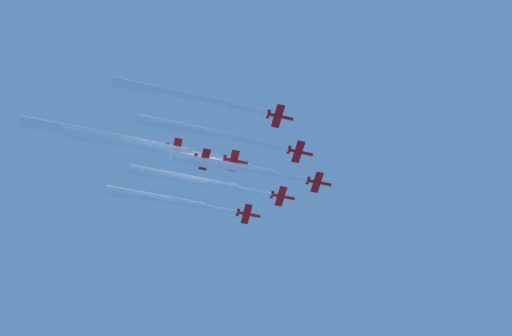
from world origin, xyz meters
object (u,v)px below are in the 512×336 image
(jet_lead, at_px, (224,165))
(jet_port_mid, at_px, (156,198))
(jet_starboard_outer, at_px, (114,141))
(jet_port_inner, at_px, (183,178))
(jet_port_outer, at_px, (132,141))
(jet_starboard_mid, at_px, (173,94))
(jet_trail_port, at_px, (76,130))
(jet_starboard_inner, at_px, (194,130))

(jet_lead, xyz_separation_m, jet_port_mid, (27.58, -10.72, 2.96))
(jet_lead, bearing_deg, jet_starboard_outer, 27.75)
(jet_port_inner, relative_size, jet_port_outer, 1.01)
(jet_starboard_mid, height_order, jet_port_outer, jet_port_outer)
(jet_port_mid, bearing_deg, jet_lead, 158.77)
(jet_starboard_mid, xyz_separation_m, jet_trail_port, (35.80, -7.30, 1.90))
(jet_port_outer, bearing_deg, jet_port_inner, -123.70)
(jet_starboard_inner, height_order, jet_starboard_outer, jet_starboard_outer)
(jet_port_mid, distance_m, jet_starboard_mid, 44.68)
(jet_port_mid, relative_size, jet_port_outer, 0.95)
(jet_port_inner, height_order, jet_starboard_mid, jet_port_inner)
(jet_port_inner, relative_size, jet_starboard_outer, 1.13)
(jet_lead, relative_size, jet_port_inner, 0.95)
(jet_starboard_inner, relative_size, jet_port_outer, 1.00)
(jet_port_inner, relative_size, jet_starboard_inner, 1.00)
(jet_lead, height_order, jet_trail_port, jet_trail_port)
(jet_port_inner, xyz_separation_m, jet_port_mid, (11.89, -6.45, 0.17))
(jet_starboard_inner, bearing_deg, jet_starboard_mid, 75.99)
(jet_starboard_inner, xyz_separation_m, jet_starboard_mid, (3.45, 13.84, 1.55))
(jet_port_inner, height_order, jet_starboard_inner, jet_port_inner)
(jet_port_inner, relative_size, jet_trail_port, 1.03)
(jet_port_outer, bearing_deg, jet_lead, -152.78)
(jet_port_mid, height_order, jet_port_outer, jet_port_mid)
(jet_port_mid, bearing_deg, jet_port_inner, 151.50)
(jet_port_outer, height_order, jet_trail_port, jet_trail_port)
(jet_starboard_mid, bearing_deg, jet_trail_port, -11.52)
(jet_port_mid, xyz_separation_m, jet_port_outer, (0.63, 25.23, -0.13))
(jet_port_outer, xyz_separation_m, jet_starboard_outer, (4.98, 2.95, -2.66))
(jet_port_mid, bearing_deg, jet_starboard_inner, 129.13)
(jet_lead, relative_size, jet_starboard_inner, 0.95)
(jet_port_outer, xyz_separation_m, jet_trail_port, (16.78, 8.16, 0.18))
(jet_port_inner, distance_m, jet_port_mid, 13.53)
(jet_lead, distance_m, jet_starboard_inner, 17.13)
(jet_starboard_mid, relative_size, jet_starboard_outer, 1.11)
(jet_port_mid, height_order, jet_trail_port, jet_trail_port)
(jet_starboard_outer, distance_m, jet_trail_port, 13.21)
(jet_lead, xyz_separation_m, jet_port_outer, (28.21, 14.51, 2.83))
(jet_lead, bearing_deg, jet_starboard_inner, 70.42)
(jet_trail_port, bearing_deg, jet_starboard_outer, -156.18)
(jet_starboard_inner, bearing_deg, jet_starboard_outer, 2.76)
(jet_trail_port, bearing_deg, jet_lead, -153.26)
(jet_starboard_inner, height_order, jet_port_outer, jet_port_outer)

